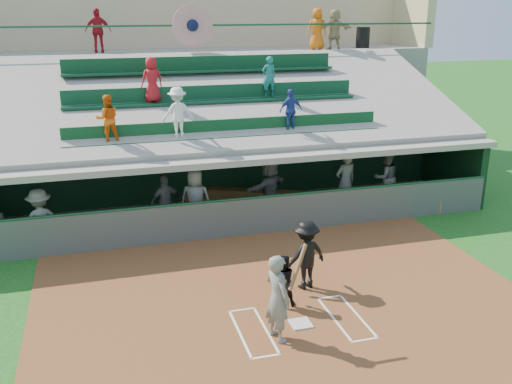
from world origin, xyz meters
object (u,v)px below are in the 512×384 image
object	(u,v)px
catcher	(283,281)
home_plate	(301,324)
trash_bin	(363,37)
batter_at_plate	(278,297)

from	to	relation	value
catcher	home_plate	bearing A→B (deg)	99.09
trash_bin	home_plate	bearing A→B (deg)	-119.81
catcher	trash_bin	size ratio (longest dim) A/B	1.40
trash_bin	catcher	bearing A→B (deg)	-121.95
batter_at_plate	trash_bin	bearing A→B (deg)	58.83
batter_at_plate	catcher	distance (m)	1.35
catcher	batter_at_plate	bearing A→B (deg)	68.66
home_plate	catcher	world-z (taller)	catcher
batter_at_plate	catcher	world-z (taller)	batter_at_plate
home_plate	catcher	bearing A→B (deg)	97.64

